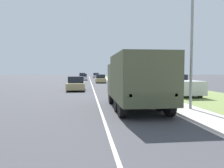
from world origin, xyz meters
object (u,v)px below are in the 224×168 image
Objects in this scene: military_truck at (136,79)px; car_nearest_ahead at (76,84)px; car_third_ahead at (84,77)px; lamp_post at (188,24)px; pickup_truck at (179,85)px; car_second_ahead at (100,79)px; car_fourth_ahead at (82,76)px; car_farthest_ahead at (96,76)px.

car_nearest_ahead is (-3.93, 12.78, -0.97)m from military_truck.
car_nearest_ahead is at bearing 107.07° from military_truck.
lamp_post reaches higher than car_third_ahead.
car_second_ahead is at bearing 104.48° from pickup_truck.
car_fourth_ahead is (-0.21, 39.79, 0.06)m from car_nearest_ahead.
car_nearest_ahead is 1.01× the size of car_second_ahead.
military_truck is at bearing -89.49° from car_second_ahead.
car_fourth_ahead is at bearing -118.36° from car_farthest_ahead.
car_nearest_ahead is at bearing -89.69° from car_fourth_ahead.
car_third_ahead is at bearing 104.81° from car_second_ahead.
military_truck is 52.75m from car_fourth_ahead.
car_fourth_ahead is at bearing 101.78° from pickup_truck.
car_fourth_ahead is at bearing 92.92° from car_third_ahead.
car_third_ahead reaches higher than car_nearest_ahead.
military_truck is 0.87× the size of lamp_post.
car_fourth_ahead is (-3.89, 23.87, 0.05)m from car_second_ahead.
lamp_post is (2.42, -61.27, 3.85)m from car_farthest_ahead.
car_fourth_ahead is 1.02× the size of car_farthest_ahead.
military_truck is 1.38× the size of car_fourth_ahead.
car_fourth_ahead is at bearing 90.31° from car_nearest_ahead.
car_nearest_ahead is at bearing 115.67° from lamp_post.
car_nearest_ahead is 28.43m from car_third_ahead.
car_fourth_ahead reaches higher than car_third_ahead.
car_nearest_ahead is 1.05× the size of car_third_ahead.
pickup_truck reaches higher than car_fourth_ahead.
military_truck reaches higher than car_farthest_ahead.
lamp_post reaches higher than car_fourth_ahead.
car_farthest_ahead is (4.08, 47.74, 0.04)m from car_nearest_ahead.
military_truck reaches higher than car_nearest_ahead.
military_truck is 1.55× the size of car_third_ahead.
car_nearest_ahead is 47.92m from car_farthest_ahead.
car_second_ahead is at bearing -75.19° from car_third_ahead.
car_nearest_ahead is 11.10m from pickup_truck.
lamp_post reaches higher than car_farthest_ahead.
car_third_ahead is at bearing -87.08° from car_fourth_ahead.
car_second_ahead is 24.18m from car_fourth_ahead.
car_nearest_ahead is 39.80m from car_fourth_ahead.
car_nearest_ahead is 0.82× the size of pickup_truck.
lamp_post is (6.50, -13.52, 3.89)m from car_nearest_ahead.
pickup_truck is (5.26, -53.74, 0.15)m from car_farthest_ahead.
pickup_truck is (9.33, -6.00, 0.19)m from car_nearest_ahead.
military_truck is at bearing -90.14° from car_farthest_ahead.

